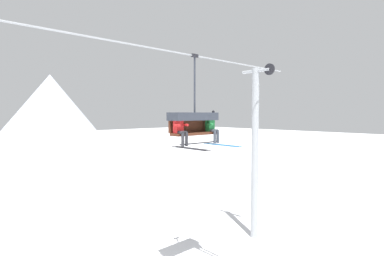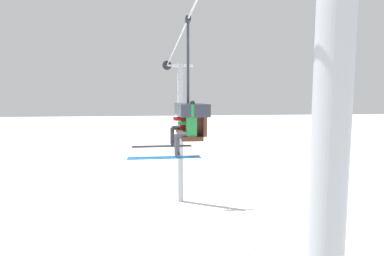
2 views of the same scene
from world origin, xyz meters
name	(u,v)px [view 2 (image 2 of 2)]	position (x,y,z in m)	size (l,w,h in m)	color
lift_tower_near	(180,130)	(-8.88, -0.02, 4.61)	(0.36, 1.88, 8.88)	#9EA3A8
lift_cable	(178,41)	(-0.93, -0.80, 8.60)	(17.90, 0.05, 0.05)	#9EA3A8
chairlift_chair	(191,114)	(1.99, -0.73, 6.21)	(2.06, 0.74, 3.33)	#512819
skier_red	(180,123)	(1.17, -0.95, 5.89)	(0.46, 1.70, 1.23)	red
skier_green	(186,128)	(2.82, -0.94, 5.91)	(0.48, 1.70, 1.34)	#23843D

